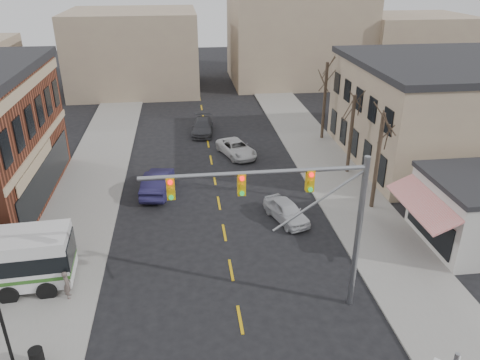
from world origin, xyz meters
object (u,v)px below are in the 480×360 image
(pedestrian_near, at_px, (67,284))
(car_b, at_px, (157,182))
(traffic_signal_mast, at_px, (303,206))
(pedestrian_far, at_px, (65,241))
(car_a, at_px, (286,211))
(car_c, at_px, (236,148))
(car_d, at_px, (202,127))
(trash_bin, at_px, (37,358))

(pedestrian_near, bearing_deg, car_b, -28.22)
(traffic_signal_mast, bearing_deg, pedestrian_near, 169.34)
(pedestrian_near, distance_m, pedestrian_far, 4.15)
(car_a, bearing_deg, car_c, 80.53)
(car_d, relative_size, pedestrian_near, 3.10)
(car_a, height_order, pedestrian_far, pedestrian_far)
(traffic_signal_mast, relative_size, car_c, 2.10)
(car_a, distance_m, car_d, 18.47)
(car_b, xyz_separation_m, pedestrian_far, (-5.01, -7.61, 0.16))
(trash_bin, xyz_separation_m, car_d, (8.46, 28.86, 0.12))
(trash_bin, xyz_separation_m, car_c, (11.12, 22.67, 0.08))
(car_b, xyz_separation_m, pedestrian_near, (-4.11, -11.67, 0.07))
(pedestrian_near, bearing_deg, pedestrian_far, 3.71)
(car_b, distance_m, pedestrian_far, 9.12)
(pedestrian_near, bearing_deg, traffic_signal_mast, -109.49)
(car_b, relative_size, pedestrian_far, 2.89)
(traffic_signal_mast, distance_m, trash_bin, 12.99)
(traffic_signal_mast, bearing_deg, car_d, 96.94)
(trash_bin, xyz_separation_m, car_a, (13.04, 10.98, 0.11))
(traffic_signal_mast, bearing_deg, pedestrian_far, 153.17)
(pedestrian_near, bearing_deg, trash_bin, 166.54)
(traffic_signal_mast, height_order, car_a, traffic_signal_mast)
(traffic_signal_mast, height_order, car_c, traffic_signal_mast)
(trash_bin, distance_m, car_a, 17.05)
(traffic_signal_mast, xyz_separation_m, car_b, (-7.22, 13.80, -4.91))
(car_d, distance_m, pedestrian_near, 25.67)
(car_c, xyz_separation_m, pedestrian_near, (-10.75, -18.17, 0.24))
(car_d, height_order, pedestrian_far, pedestrian_far)
(trash_bin, xyz_separation_m, car_b, (4.47, 16.18, 0.25))
(trash_bin, height_order, car_c, car_c)
(car_c, distance_m, pedestrian_far, 18.31)
(car_b, height_order, car_c, car_b)
(car_b, bearing_deg, trash_bin, 83.00)
(car_b, height_order, pedestrian_far, pedestrian_far)
(pedestrian_near, bearing_deg, car_d, -27.22)
(traffic_signal_mast, xyz_separation_m, car_a, (1.35, 8.60, -5.05))
(trash_bin, relative_size, car_a, 0.23)
(car_b, relative_size, pedestrian_near, 3.24)
(pedestrian_near, relative_size, pedestrian_far, 0.89)
(car_c, height_order, pedestrian_far, pedestrian_far)
(car_d, xyz_separation_m, pedestrian_far, (-9.00, -20.30, 0.29))
(car_d, bearing_deg, trash_bin, -100.31)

